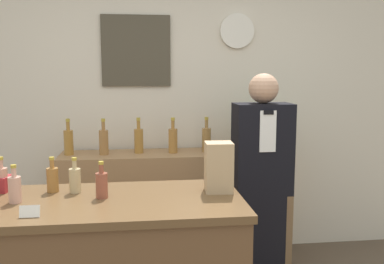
# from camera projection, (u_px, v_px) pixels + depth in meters

# --- Properties ---
(back_wall) EXTENTS (5.20, 0.09, 2.70)m
(back_wall) POSITION_uv_depth(u_px,v_px,m) (165.00, 103.00, 3.76)
(back_wall) COLOR beige
(back_wall) RESTS_ON ground_plane
(back_shelf) EXTENTS (1.90, 0.42, 0.96)m
(back_shelf) POSITION_uv_depth(u_px,v_px,m) (177.00, 208.00, 3.63)
(back_shelf) COLOR #9E754C
(back_shelf) RESTS_ON ground_plane
(shopkeeper) EXTENTS (0.41, 0.26, 1.62)m
(shopkeeper) POSITION_uv_depth(u_px,v_px,m) (261.00, 185.00, 3.12)
(shopkeeper) COLOR black
(shopkeeper) RESTS_ON ground_plane
(potted_plant) EXTENTS (0.30, 0.30, 0.37)m
(potted_plant) POSITION_uv_depth(u_px,v_px,m) (265.00, 127.00, 3.60)
(potted_plant) COLOR #4C3D2D
(potted_plant) RESTS_ON back_shelf
(paper_bag) EXTENTS (0.15, 0.14, 0.28)m
(paper_bag) POSITION_uv_depth(u_px,v_px,m) (219.00, 167.00, 2.34)
(paper_bag) COLOR tan
(paper_bag) RESTS_ON display_counter
(price_card_right) EXTENTS (0.09, 0.02, 0.06)m
(price_card_right) POSITION_uv_depth(u_px,v_px,m) (30.00, 211.00, 1.94)
(price_card_right) COLOR white
(price_card_right) RESTS_ON display_counter
(counter_bottle_0) EXTENTS (0.06, 0.06, 0.20)m
(counter_bottle_0) POSITION_uv_depth(u_px,v_px,m) (2.00, 179.00, 2.34)
(counter_bottle_0) COLOR tan
(counter_bottle_0) RESTS_ON display_counter
(counter_bottle_1) EXTENTS (0.06, 0.06, 0.20)m
(counter_bottle_1) POSITION_uv_depth(u_px,v_px,m) (15.00, 189.00, 2.15)
(counter_bottle_1) COLOR tan
(counter_bottle_1) RESTS_ON display_counter
(counter_bottle_2) EXTENTS (0.06, 0.06, 0.20)m
(counter_bottle_2) POSITION_uv_depth(u_px,v_px,m) (53.00, 179.00, 2.34)
(counter_bottle_2) COLOR #9E6A31
(counter_bottle_2) RESTS_ON display_counter
(counter_bottle_3) EXTENTS (0.06, 0.06, 0.20)m
(counter_bottle_3) POSITION_uv_depth(u_px,v_px,m) (75.00, 180.00, 2.33)
(counter_bottle_3) COLOR tan
(counter_bottle_3) RESTS_ON display_counter
(counter_bottle_4) EXTENTS (0.06, 0.06, 0.20)m
(counter_bottle_4) POSITION_uv_depth(u_px,v_px,m) (102.00, 184.00, 2.23)
(counter_bottle_4) COLOR brown
(counter_bottle_4) RESTS_ON display_counter
(shelf_bottle_0) EXTENTS (0.07, 0.07, 0.29)m
(shelf_bottle_0) POSITION_uv_depth(u_px,v_px,m) (69.00, 141.00, 3.44)
(shelf_bottle_0) COLOR #A37230
(shelf_bottle_0) RESTS_ON back_shelf
(shelf_bottle_1) EXTENTS (0.07, 0.07, 0.29)m
(shelf_bottle_1) POSITION_uv_depth(u_px,v_px,m) (104.00, 141.00, 3.45)
(shelf_bottle_1) COLOR #9B6C3B
(shelf_bottle_1) RESTS_ON back_shelf
(shelf_bottle_2) EXTENTS (0.07, 0.07, 0.29)m
(shelf_bottle_2) POSITION_uv_depth(u_px,v_px,m) (139.00, 140.00, 3.52)
(shelf_bottle_2) COLOR #A37231
(shelf_bottle_2) RESTS_ON back_shelf
(shelf_bottle_3) EXTENTS (0.07, 0.07, 0.29)m
(shelf_bottle_3) POSITION_uv_depth(u_px,v_px,m) (173.00, 140.00, 3.53)
(shelf_bottle_3) COLOR #A57135
(shelf_bottle_3) RESTS_ON back_shelf
(shelf_bottle_4) EXTENTS (0.07, 0.07, 0.29)m
(shelf_bottle_4) POSITION_uv_depth(u_px,v_px,m) (206.00, 139.00, 3.57)
(shelf_bottle_4) COLOR olive
(shelf_bottle_4) RESTS_ON back_shelf
(shelf_bottle_5) EXTENTS (0.07, 0.07, 0.29)m
(shelf_bottle_5) POSITION_uv_depth(u_px,v_px,m) (239.00, 138.00, 3.62)
(shelf_bottle_5) COLOR #A26B32
(shelf_bottle_5) RESTS_ON back_shelf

